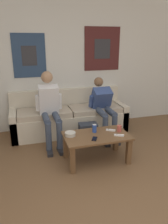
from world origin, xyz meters
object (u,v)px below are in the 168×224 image
at_px(coffee_table, 96,140).
at_px(cell_phone, 95,139).
at_px(person_seated_teen, 103,105).
at_px(game_controller_near_left, 111,130).
at_px(pillar_candle, 119,128).
at_px(game_controller_near_right, 119,135).
at_px(drink_can_blue, 94,128).
at_px(backpack, 88,135).
at_px(ceramic_bowl, 70,134).
at_px(person_seated_adult, 50,106).
at_px(couch, 69,118).

height_order(coffee_table, cell_phone, cell_phone).
distance_m(person_seated_teen, game_controller_near_left, 0.83).
relative_size(person_seated_teen, pillar_candle, 9.58).
distance_m(game_controller_near_right, cell_phone, 0.38).
height_order(person_seated_teen, cell_phone, person_seated_teen).
xyz_separation_m(drink_can_blue, game_controller_near_right, (0.30, -0.24, -0.05)).
relative_size(backpack, cell_phone, 2.57).
bearing_deg(cell_phone, ceramic_bowl, 145.49).
relative_size(person_seated_adult, pillar_candle, 11.10).
bearing_deg(drink_can_blue, couch, 97.49).
xyz_separation_m(backpack, ceramic_bowl, (-0.42, -0.47, 0.27)).
xyz_separation_m(person_seated_teen, pillar_candle, (-0.06, -0.86, -0.12)).
relative_size(ceramic_bowl, game_controller_near_left, 1.15).
relative_size(couch, ceramic_bowl, 13.76).
distance_m(couch, person_seated_adult, 0.69).
xyz_separation_m(drink_can_blue, cell_phone, (-0.08, -0.24, -0.06)).
bearing_deg(coffee_table, ceramic_bowl, 167.80).
height_order(person_seated_teen, pillar_candle, person_seated_teen).
xyz_separation_m(couch, person_seated_adult, (-0.43, -0.38, 0.39)).
bearing_deg(pillar_candle, drink_can_blue, 166.99).
bearing_deg(cell_phone, drink_can_blue, 71.65).
distance_m(ceramic_bowl, pillar_candle, 0.76).
height_order(ceramic_bowl, game_controller_near_right, ceramic_bowl).
height_order(person_seated_teen, ceramic_bowl, person_seated_teen).
bearing_deg(backpack, game_controller_near_left, -65.07).
distance_m(backpack, ceramic_bowl, 0.69).
bearing_deg(person_seated_teen, drink_can_blue, -119.53).
bearing_deg(pillar_candle, couch, 113.47).
bearing_deg(drink_can_blue, game_controller_near_left, -5.61).
relative_size(person_seated_adult, cell_phone, 8.30).
distance_m(drink_can_blue, game_controller_near_right, 0.39).
bearing_deg(drink_can_blue, cell_phone, -108.35).
distance_m(couch, pillar_candle, 1.32).
xyz_separation_m(backpack, game_controller_near_right, (0.26, -0.68, 0.25)).
bearing_deg(ceramic_bowl, coffee_table, -12.20).
relative_size(coffee_table, cell_phone, 6.42).
bearing_deg(backpack, cell_phone, -99.82).
bearing_deg(couch, coffee_table, -83.29).
relative_size(pillar_candle, drink_can_blue, 0.91).
height_order(drink_can_blue, cell_phone, drink_can_blue).
bearing_deg(game_controller_near_right, game_controller_near_left, 102.10).
bearing_deg(backpack, coffee_table, -94.39).
bearing_deg(couch, backpack, -74.42).
height_order(person_seated_adult, pillar_candle, person_seated_adult).
bearing_deg(backpack, drink_can_blue, -95.09).
xyz_separation_m(couch, game_controller_near_left, (0.40, -1.14, 0.15)).
bearing_deg(coffee_table, drink_can_blue, 88.54).
bearing_deg(person_seated_adult, person_seated_teen, 1.93).
relative_size(person_seated_adult, drink_can_blue, 10.12).
bearing_deg(couch, cell_phone, -87.11).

